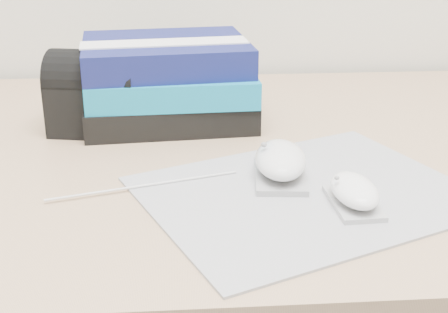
{
  "coord_description": "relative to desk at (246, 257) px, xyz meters",
  "views": [
    {
      "loc": [
        -0.11,
        0.72,
        1.07
      ],
      "look_at": [
        -0.05,
        1.44,
        0.77
      ],
      "focal_mm": 50.0,
      "sensor_mm": 36.0,
      "label": 1
    }
  ],
  "objects": [
    {
      "name": "desk",
      "position": [
        0.0,
        0.0,
        0.0
      ],
      "size": [
        1.6,
        0.8,
        0.73
      ],
      "color": "tan",
      "rests_on": "ground"
    },
    {
      "name": "mousepad",
      "position": [
        0.05,
        -0.24,
        0.24
      ],
      "size": [
        0.47,
        0.42,
        0.0
      ],
      "primitive_type": "cube",
      "rotation": [
        0.0,
        0.0,
        0.41
      ],
      "color": "gray",
      "rests_on": "desk"
    },
    {
      "name": "mouse_rear",
      "position": [
        0.02,
        -0.19,
        0.26
      ],
      "size": [
        0.08,
        0.12,
        0.05
      ],
      "color": "#9A9A9C",
      "rests_on": "mousepad"
    },
    {
      "name": "mouse_front",
      "position": [
        0.09,
        -0.28,
        0.25
      ],
      "size": [
        0.06,
        0.1,
        0.04
      ],
      "color": "#A5A5A7",
      "rests_on": "mousepad"
    },
    {
      "name": "usb_cable",
      "position": [
        -0.15,
        -0.21,
        0.24
      ],
      "size": [
        0.24,
        0.07,
        0.0
      ],
      "primitive_type": "cylinder",
      "rotation": [
        0.0,
        1.57,
        0.28
      ],
      "color": "silver",
      "rests_on": "mousepad"
    },
    {
      "name": "book_stack",
      "position": [
        -0.12,
        0.06,
        0.3
      ],
      "size": [
        0.28,
        0.23,
        0.13
      ],
      "color": "black",
      "rests_on": "desk"
    },
    {
      "name": "pouch",
      "position": [
        -0.24,
        0.01,
        0.3
      ],
      "size": [
        0.15,
        0.12,
        0.13
      ],
      "color": "black",
      "rests_on": "desk"
    }
  ]
}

